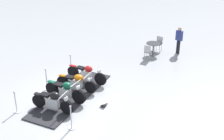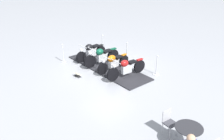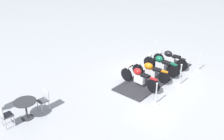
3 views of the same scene
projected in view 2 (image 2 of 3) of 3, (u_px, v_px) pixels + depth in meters
name	position (u px, v px, depth m)	size (l,w,h in m)	color
ground_plane	(108.00, 68.00, 14.13)	(80.00, 80.00, 0.00)	#A8AAB2
display_platform	(108.00, 67.00, 14.12)	(5.14, 1.64, 0.06)	#28282D
motorcycle_black	(91.00, 51.00, 14.91)	(2.01, 0.71, 0.91)	black
motorcycle_forest	(101.00, 56.00, 14.23)	(2.18, 0.77, 1.00)	black
motorcycle_copper	(113.00, 62.00, 13.55)	(2.11, 0.75, 0.89)	black
motorcycle_maroon	(126.00, 68.00, 12.87)	(2.30, 0.71, 0.97)	black
stanchion_right_front	(63.00, 56.00, 14.69)	(0.30, 0.30, 1.06)	silver
stanchion_left_front	(103.00, 45.00, 16.30)	(0.29, 0.29, 1.02)	silver
stanchion_left_mid	(127.00, 56.00, 14.79)	(0.35, 0.35, 1.13)	silver
stanchion_left_rear	(156.00, 69.00, 13.29)	(0.33, 0.33, 1.03)	silver
info_placard	(78.00, 75.00, 13.16)	(0.27, 0.40, 0.21)	#333338
cafe_table	(188.00, 132.00, 8.31)	(0.88, 0.88, 0.78)	#2D2D33
cafe_chair_near_table	(169.00, 121.00, 8.94)	(0.45, 0.45, 0.93)	#B7B7BC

